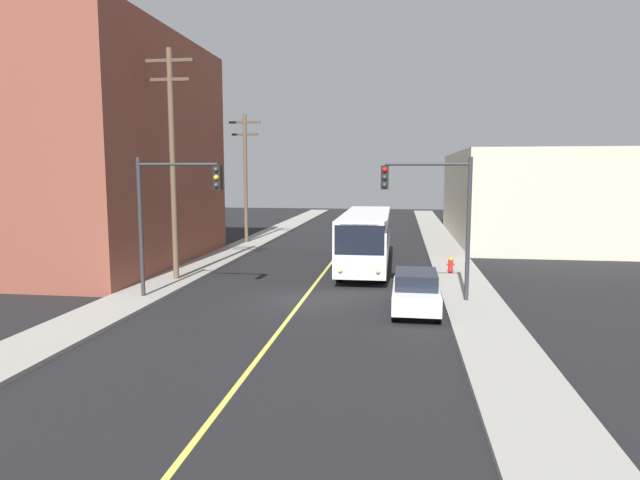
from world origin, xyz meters
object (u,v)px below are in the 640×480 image
Objects in this scene: city_bus at (366,237)px; utility_pole_near at (172,155)px; utility_pole_mid at (245,172)px; traffic_signal_left_corner at (174,201)px; parked_car_white at (416,291)px; traffic_signal_right_corner at (432,201)px; fire_hydrant at (451,265)px.

city_bus is 11.65m from utility_pole_near.
utility_pole_mid reaches higher than traffic_signal_left_corner.
parked_car_white is at bearing -75.26° from city_bus.
utility_pole_near is at bearing 167.47° from traffic_signal_right_corner.
city_bus is at bearing 111.54° from traffic_signal_right_corner.
utility_pole_mid is at bearing 126.53° from traffic_signal_right_corner.
utility_pole_near is 12.98m from traffic_signal_right_corner.
city_bus is at bearing 29.94° from utility_pole_near.
utility_pole_mid is 1.61× the size of traffic_signal_right_corner.
city_bus is 12.30m from traffic_signal_left_corner.
traffic_signal_left_corner is 14.92m from fire_hydrant.
utility_pole_near is 1.89× the size of traffic_signal_left_corner.
traffic_signal_right_corner is at bearing 70.08° from parked_car_white.
utility_pole_near reaches higher than parked_car_white.
utility_pole_near is (-9.30, -5.36, 4.53)m from city_bus.
city_bus is 14.09m from utility_pole_mid.
parked_car_white is 23.38m from utility_pole_mid.
traffic_signal_right_corner is at bearing -68.46° from city_bus.
utility_pole_near is 4.78m from traffic_signal_left_corner.
traffic_signal_left_corner is at bearing 177.14° from parked_car_white.
traffic_signal_left_corner reaches higher than parked_car_white.
fire_hydrant is (4.65, -1.69, -1.23)m from city_bus.
traffic_signal_right_corner is (10.82, 1.20, 0.00)m from traffic_signal_left_corner.
parked_car_white is at bearing -109.92° from traffic_signal_right_corner.
utility_pole_mid is at bearing 122.74° from parked_car_white.
fire_hydrant is (1.44, 6.45, -3.72)m from traffic_signal_right_corner.
city_bus is 5.10m from fire_hydrant.
utility_pole_near is at bearing -165.26° from fire_hydrant.
utility_pole_mid reaches higher than fire_hydrant.
city_bus is at bearing 50.81° from traffic_signal_left_corner.
utility_pole_near is at bearing 159.31° from parked_car_white.
city_bus is 2.03× the size of traffic_signal_right_corner.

